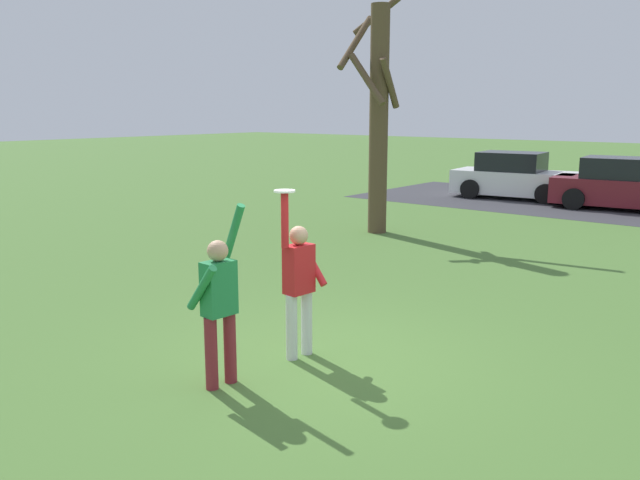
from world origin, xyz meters
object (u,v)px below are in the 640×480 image
at_px(bare_tree_tall, 378,112).
at_px(person_defender, 219,301).
at_px(frisbee_disc, 285,191).
at_px(parked_car_white, 514,177).
at_px(parked_car_maroon, 623,186).
at_px(person_catcher, 299,280).

bearing_deg(bare_tree_tall, person_defender, -65.90).
bearing_deg(frisbee_disc, bare_tree_tall, 117.19).
height_order(frisbee_disc, parked_car_white, frisbee_disc).
bearing_deg(person_defender, parked_car_white, 17.47).
bearing_deg(bare_tree_tall, parked_car_maroon, 65.15).
bearing_deg(parked_car_white, frisbee_disc, -82.85).
bearing_deg(frisbee_disc, person_catcher, 85.32).
xyz_separation_m(frisbee_disc, parked_car_white, (-3.99, 16.23, -1.37)).
bearing_deg(person_catcher, parked_car_maroon, -174.01).
relative_size(person_catcher, frisbee_disc, 8.22).
relative_size(parked_car_maroon, bare_tree_tall, 0.70).
height_order(person_defender, frisbee_disc, frisbee_disc).
bearing_deg(parked_car_maroon, person_defender, -95.79).
xyz_separation_m(person_defender, parked_car_maroon, (-0.26, 16.85, -0.25)).
distance_m(person_catcher, parked_car_maroon, 15.64).
distance_m(person_catcher, bare_tree_tall, 8.88).
relative_size(person_catcher, bare_tree_tall, 0.34).
height_order(person_catcher, frisbee_disc, frisbee_disc).
height_order(person_defender, parked_car_maroon, person_defender).
xyz_separation_m(person_catcher, parked_car_maroon, (-0.36, 15.64, -0.25)).
distance_m(person_catcher, parked_car_white, 16.51).
xyz_separation_m(person_catcher, parked_car_white, (-4.01, 16.01, -0.25)).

